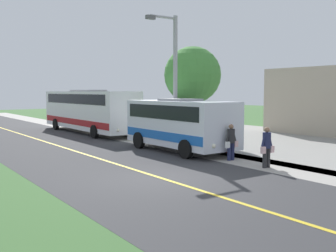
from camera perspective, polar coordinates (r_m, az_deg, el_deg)
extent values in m
plane|color=#3D6633|center=(14.44, -0.88, -7.53)|extent=(120.00, 120.00, 0.00)
cube|color=#333335|center=(14.44, -0.88, -7.51)|extent=(8.00, 100.00, 0.01)
cube|color=#9E9991|center=(17.85, 13.08, -5.23)|extent=(2.40, 100.00, 0.01)
cube|color=gold|center=(14.44, -0.88, -7.49)|extent=(0.16, 100.00, 0.00)
cube|color=silver|center=(20.82, 1.72, 0.47)|extent=(2.48, 6.76, 2.28)
cube|color=blue|center=(20.88, 1.72, -1.15)|extent=(2.52, 6.63, 0.44)
cube|color=black|center=(20.79, 1.73, 2.10)|extent=(2.52, 6.09, 0.70)
cube|color=gray|center=(20.76, 1.73, 3.78)|extent=(1.49, 2.03, 0.12)
cylinder|color=black|center=(20.14, 8.14, -2.71)|extent=(0.25, 0.90, 0.90)
cylinder|color=black|center=(18.54, 2.57, -3.33)|extent=(0.25, 0.90, 0.90)
cylinder|color=black|center=(23.33, 1.04, -1.61)|extent=(0.25, 0.90, 0.90)
cylinder|color=black|center=(21.97, -4.17, -2.04)|extent=(0.25, 0.90, 0.90)
sphere|color=#F2EACC|center=(18.79, 9.66, -2.51)|extent=(0.20, 0.20, 0.20)
sphere|color=#F2EACC|center=(17.86, 6.56, -2.86)|extent=(0.20, 0.20, 0.20)
cube|color=white|center=(30.76, -11.36, 2.29)|extent=(2.43, 11.91, 2.78)
cube|color=maroon|center=(30.81, -11.33, 0.73)|extent=(2.47, 11.67, 0.44)
cube|color=black|center=(30.73, -11.39, 3.85)|extent=(2.47, 10.72, 0.70)
cube|color=gray|center=(30.73, -11.40, 4.99)|extent=(1.46, 3.57, 0.12)
cylinder|color=black|center=(28.10, -5.97, -0.52)|extent=(0.25, 0.90, 0.90)
cylinder|color=black|center=(27.00, -10.48, -0.80)|extent=(0.25, 0.90, 0.90)
cylinder|color=black|center=(34.70, -11.97, 0.44)|extent=(0.25, 0.90, 0.90)
cylinder|color=black|center=(33.81, -15.76, 0.25)|extent=(0.25, 0.90, 0.90)
sphere|color=#F2EACC|center=(25.84, -4.55, -0.43)|extent=(0.20, 0.20, 0.20)
sphere|color=#F2EACC|center=(25.18, -7.17, -0.60)|extent=(0.20, 0.20, 0.20)
cylinder|color=#262628|center=(16.94, 14.12, -4.42)|extent=(0.18, 0.18, 0.81)
cylinder|color=#262628|center=(16.79, 13.68, -4.49)|extent=(0.18, 0.18, 0.81)
cylinder|color=#1E2347|center=(16.76, 13.95, -2.00)|extent=(0.34, 0.34, 0.64)
sphere|color=#8C664C|center=(16.72, 13.98, -0.53)|extent=(0.22, 0.22, 0.22)
cylinder|color=#1E2347|center=(16.90, 14.36, -1.84)|extent=(0.27, 0.10, 0.58)
cube|color=beige|center=(16.98, 14.63, -3.22)|extent=(0.20, 0.12, 0.28)
cylinder|color=#1E2347|center=(16.62, 13.55, -1.94)|extent=(0.27, 0.10, 0.58)
cube|color=beige|center=(16.59, 13.47, -3.39)|extent=(0.20, 0.12, 0.28)
cylinder|color=#1E2347|center=(18.39, 9.20, -3.61)|extent=(0.18, 0.18, 0.80)
cylinder|color=#1E2347|center=(18.25, 8.75, -3.67)|extent=(0.18, 0.18, 0.80)
cylinder|color=#262628|center=(18.23, 9.01, -1.41)|extent=(0.34, 0.34, 0.63)
sphere|color=#8C664C|center=(18.19, 9.03, -0.08)|extent=(0.22, 0.22, 0.22)
cylinder|color=#262628|center=(18.35, 9.42, -1.28)|extent=(0.27, 0.10, 0.57)
cube|color=beige|center=(18.42, 9.68, -2.54)|extent=(0.20, 0.12, 0.28)
cylinder|color=#262628|center=(18.10, 8.60, -1.35)|extent=(0.27, 0.10, 0.57)
cube|color=white|center=(18.06, 8.51, -2.68)|extent=(0.20, 0.12, 0.28)
cylinder|color=#9E9EA3|center=(21.88, 1.05, 6.20)|extent=(0.24, 0.24, 7.19)
cylinder|color=#9E9EA3|center=(21.76, -0.69, 15.34)|extent=(1.60, 0.14, 0.14)
cube|color=#59595B|center=(21.31, -2.53, 15.29)|extent=(0.50, 0.24, 0.20)
cylinder|color=brown|center=(24.57, 3.50, 0.96)|extent=(0.36, 0.36, 2.82)
sphere|color=#478C3D|center=(24.53, 3.53, 7.30)|extent=(3.47, 3.47, 3.47)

